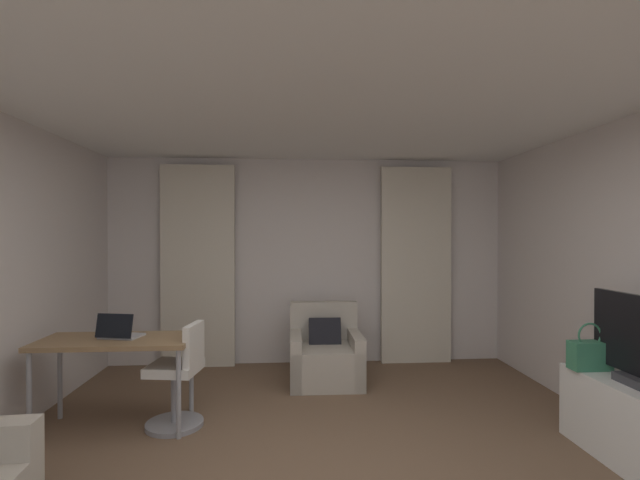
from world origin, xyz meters
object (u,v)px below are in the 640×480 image
desk_chair (179,381)px  handbag_primary (590,354)px  desk (116,347)px  armchair (325,356)px  laptop (119,333)px

desk_chair → handbag_primary: size_ratio=2.39×
desk → desk_chair: bearing=-1.1°
armchair → laptop: (-1.84, -1.07, 0.52)m
laptop → desk: bearing=-147.1°
desk → laptop: size_ratio=3.42×
desk_chair → laptop: 0.65m
armchair → desk: (-1.86, -1.08, 0.40)m
desk → handbag_primary: 3.85m
armchair → desk_chair: size_ratio=0.96×
armchair → desk: size_ratio=0.68×
desk_chair → laptop: (-0.50, 0.02, 0.41)m
laptop → desk_chair: bearing=-2.8°
armchair → laptop: 2.19m
armchair → laptop: size_ratio=2.32×
desk → laptop: (0.02, 0.01, 0.12)m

